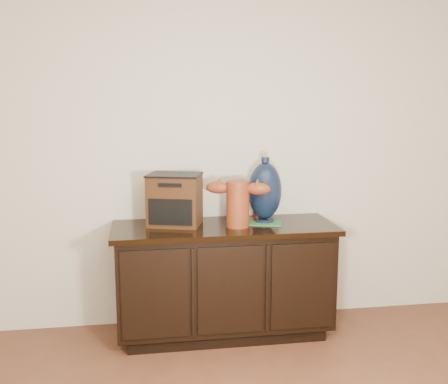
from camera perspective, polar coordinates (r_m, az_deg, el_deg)
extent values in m
plane|color=beige|center=(3.63, -0.66, 5.77)|extent=(4.50, 0.00, 4.50)
cube|color=black|center=(3.68, 0.01, -14.52)|extent=(1.29, 0.45, 0.08)
cube|color=black|center=(3.55, 0.01, -9.22)|extent=(1.40, 0.50, 0.64)
cube|color=black|center=(3.45, 0.01, -3.92)|extent=(1.46, 0.56, 0.03)
cube|color=black|center=(3.27, -7.54, -11.01)|extent=(0.41, 0.01, 0.56)
cube|color=black|center=(3.31, 0.71, -10.65)|extent=(0.41, 0.01, 0.56)
cube|color=black|center=(3.41, 8.58, -10.11)|extent=(0.41, 0.01, 0.56)
cylinder|color=brown|center=(3.38, 1.51, -1.33)|extent=(0.19, 0.19, 0.30)
cylinder|color=#43180D|center=(3.40, 1.50, -3.13)|extent=(0.19, 0.19, 0.03)
cylinder|color=#43180D|center=(3.36, 1.52, 0.34)|extent=(0.19, 0.19, 0.03)
ellipsoid|color=brown|center=(3.38, -0.65, 0.48)|extent=(0.17, 0.12, 0.08)
ellipsoid|color=brown|center=(3.34, 3.72, 0.36)|extent=(0.17, 0.12, 0.08)
cube|color=#3A1F0E|center=(3.44, -5.37, -0.90)|extent=(0.39, 0.34, 0.33)
cube|color=black|center=(3.33, -5.87, -2.20)|extent=(0.27, 0.09, 0.17)
cube|color=black|center=(3.42, -5.41, 1.89)|extent=(0.40, 0.36, 0.01)
cube|color=#2F6834|center=(3.54, 4.42, -3.25)|extent=(0.29, 0.29, 0.01)
cylinder|color=black|center=(3.53, 4.43, -3.05)|extent=(0.13, 0.13, 0.02)
ellipsoid|color=black|center=(3.50, 4.47, 0.13)|extent=(0.28, 0.28, 0.38)
cylinder|color=black|center=(3.47, 4.52, 3.53)|extent=(0.05, 0.05, 0.04)
cylinder|color=#5A110F|center=(3.56, 3.63, -2.07)|extent=(0.06, 0.06, 0.14)
cylinder|color=silver|center=(3.54, 3.65, -0.77)|extent=(0.05, 0.05, 0.02)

